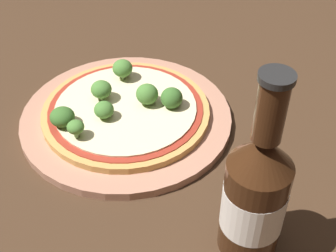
# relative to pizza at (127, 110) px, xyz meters

# --- Properties ---
(ground_plane) EXTENTS (3.00, 3.00, 0.00)m
(ground_plane) POSITION_rel_pizza_xyz_m (0.02, -0.00, -0.02)
(ground_plane) COLOR #3D2819
(plate) EXTENTS (0.30, 0.30, 0.01)m
(plate) POSITION_rel_pizza_xyz_m (0.00, 0.00, -0.01)
(plate) COLOR tan
(plate) RESTS_ON ground_plane
(pizza) EXTENTS (0.24, 0.24, 0.01)m
(pizza) POSITION_rel_pizza_xyz_m (0.00, 0.00, 0.00)
(pizza) COLOR tan
(pizza) RESTS_ON plate
(broccoli_floret_0) EXTENTS (0.03, 0.03, 0.02)m
(broccoli_floret_0) POSITION_rel_pizza_xyz_m (0.01, -0.04, 0.02)
(broccoli_floret_0) COLOR #7A9E5B
(broccoli_floret_0) RESTS_ON pizza
(broccoli_floret_1) EXTENTS (0.03, 0.03, 0.03)m
(broccoli_floret_1) POSITION_rel_pizza_xyz_m (0.03, 0.06, 0.02)
(broccoli_floret_1) COLOR #7A9E5B
(broccoli_floret_1) RESTS_ON pizza
(broccoli_floret_2) EXTENTS (0.03, 0.03, 0.03)m
(broccoli_floret_2) POSITION_rel_pizza_xyz_m (0.01, 0.03, 0.02)
(broccoli_floret_2) COLOR #7A9E5B
(broccoli_floret_2) RESTS_ON pizza
(broccoli_floret_3) EXTENTS (0.02, 0.02, 0.03)m
(broccoli_floret_3) POSITION_rel_pizza_xyz_m (0.03, -0.08, 0.02)
(broccoli_floret_3) COLOR #7A9E5B
(broccoli_floret_3) RESTS_ON pizza
(broccoli_floret_4) EXTENTS (0.03, 0.03, 0.03)m
(broccoli_floret_4) POSITION_rel_pizza_xyz_m (-0.06, 0.02, 0.03)
(broccoli_floret_4) COLOR #7A9E5B
(broccoli_floret_4) RESTS_ON pizza
(broccoli_floret_5) EXTENTS (0.03, 0.03, 0.03)m
(broccoli_floret_5) POSITION_rel_pizza_xyz_m (-0.03, -0.02, 0.02)
(broccoli_floret_5) COLOR #7A9E5B
(broccoli_floret_5) RESTS_ON pizza
(broccoli_floret_6) EXTENTS (0.03, 0.03, 0.03)m
(broccoli_floret_6) POSITION_rel_pizza_xyz_m (-0.00, -0.09, 0.02)
(broccoli_floret_6) COLOR #7A9E5B
(broccoli_floret_6) RESTS_ON pizza
(beer_bottle) EXTENTS (0.07, 0.07, 0.22)m
(beer_bottle) POSITION_rel_pizza_xyz_m (0.25, 0.03, 0.06)
(beer_bottle) COLOR #381E0F
(beer_bottle) RESTS_ON ground_plane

